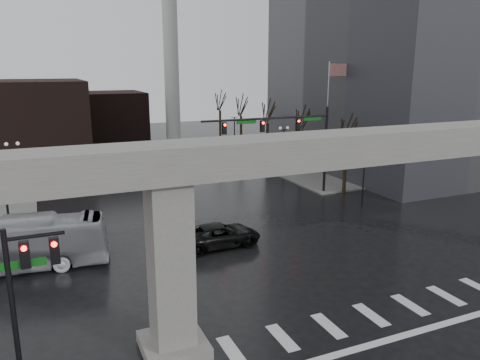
{
  "coord_description": "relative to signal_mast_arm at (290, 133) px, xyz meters",
  "views": [
    {
      "loc": [
        -11.37,
        -16.94,
        11.52
      ],
      "look_at": [
        0.16,
        9.49,
        4.5
      ],
      "focal_mm": 35.0,
      "sensor_mm": 36.0,
      "label": 1
    }
  ],
  "objects": [
    {
      "name": "lamp_right_2",
      "position": [
        4.51,
        23.2,
        -2.36
      ],
      "size": [
        1.22,
        0.32,
        5.11
      ],
      "color": "black",
      "rests_on": "ground"
    },
    {
      "name": "building_far_left",
      "position": [
        -22.99,
        23.2,
        -0.83
      ],
      "size": [
        16.0,
        14.0,
        10.0
      ],
      "primitive_type": "cube",
      "color": "black",
      "rests_on": "ground"
    },
    {
      "name": "tree_right_0",
      "position": [
        5.54,
        -0.78,
        -3.04
      ],
      "size": [
        1.09,
        1.58,
        7.5
      ],
      "color": "black",
      "rests_on": "ground"
    },
    {
      "name": "tree_right_4",
      "position": [
        5.54,
        31.22,
        -2.79
      ],
      "size": [
        1.12,
        1.69,
        8.19
      ],
      "color": "black",
      "rests_on": "ground"
    },
    {
      "name": "pickup_truck",
      "position": [
        -10.05,
        -8.71,
        -5.07
      ],
      "size": [
        5.54,
        2.64,
        1.53
      ],
      "primitive_type": "imported",
      "rotation": [
        0.0,
        0.0,
        1.59
      ],
      "color": "black",
      "rests_on": "ground"
    },
    {
      "name": "far_car",
      "position": [
        -9.14,
        5.07,
        -5.13
      ],
      "size": [
        2.33,
        4.31,
        1.39
      ],
      "primitive_type": "imported",
      "rotation": [
        0.0,
        0.0,
        -0.18
      ],
      "color": "black",
      "rests_on": "ground"
    },
    {
      "name": "lamp_right_0",
      "position": [
        4.51,
        -4.8,
        -2.36
      ],
      "size": [
        1.22,
        0.32,
        5.11
      ],
      "color": "black",
      "rests_on": "ground"
    },
    {
      "name": "lamp_left_2",
      "position": [
        -22.49,
        23.2,
        -2.36
      ],
      "size": [
        1.22,
        0.32,
        5.11
      ],
      "color": "black",
      "rests_on": "ground"
    },
    {
      "name": "city_bus",
      "position": [
        -22.49,
        -7.27,
        -4.29
      ],
      "size": [
        11.29,
        4.25,
        3.07
      ],
      "primitive_type": "imported",
      "rotation": [
        0.0,
        0.0,
        1.42
      ],
      "color": "silver",
      "rests_on": "ground"
    },
    {
      "name": "building_far_mid",
      "position": [
        -10.99,
        33.2,
        -1.83
      ],
      "size": [
        10.0,
        10.0,
        8.0
      ],
      "primitive_type": "cube",
      "color": "black",
      "rests_on": "ground"
    },
    {
      "name": "signal_left_pole",
      "position": [
        -21.24,
        -18.3,
        -1.76
      ],
      "size": [
        2.3,
        0.3,
        6.0
      ],
      "color": "black",
      "rests_on": "ground"
    },
    {
      "name": "signal_mast_arm",
      "position": [
        0.0,
        0.0,
        0.0
      ],
      "size": [
        12.12,
        0.43,
        8.0
      ],
      "color": "black",
      "rests_on": "ground"
    },
    {
      "name": "lamp_left_0",
      "position": [
        -22.49,
        -4.8,
        -2.36
      ],
      "size": [
        1.22,
        0.32,
        5.11
      ],
      "color": "black",
      "rests_on": "ground"
    },
    {
      "name": "elevated_guideway",
      "position": [
        -7.73,
        -18.8,
        1.05
      ],
      "size": [
        48.0,
        2.6,
        8.7
      ],
      "color": "#999590",
      "rests_on": "ground"
    },
    {
      "name": "tree_right_2",
      "position": [
        5.54,
        15.22,
        -2.91
      ],
      "size": [
        1.1,
        1.63,
        7.85
      ],
      "color": "black",
      "rests_on": "ground"
    },
    {
      "name": "tree_right_3",
      "position": [
        5.54,
        23.22,
        -2.85
      ],
      "size": [
        1.11,
        1.66,
        8.02
      ],
      "color": "black",
      "rests_on": "ground"
    },
    {
      "name": "tree_right_1",
      "position": [
        5.54,
        7.22,
        -2.98
      ],
      "size": [
        1.09,
        1.61,
        7.67
      ],
      "color": "black",
      "rests_on": "ground"
    },
    {
      "name": "lamp_right_1",
      "position": [
        4.51,
        9.2,
        -2.36
      ],
      "size": [
        1.22,
        0.32,
        5.11
      ],
      "color": "black",
      "rests_on": "ground"
    },
    {
      "name": "lamp_left_1",
      "position": [
        -22.49,
        9.2,
        -2.36
      ],
      "size": [
        1.22,
        0.32,
        5.11
      ],
      "color": "black",
      "rests_on": "ground"
    },
    {
      "name": "sidewalk_ne",
      "position": [
        17.01,
        17.2,
        -5.75
      ],
      "size": [
        28.0,
        36.0,
        0.15
      ],
      "primitive_type": "cube",
      "color": "slate",
      "rests_on": "ground"
    },
    {
      "name": "ground",
      "position": [
        -8.99,
        -18.8,
        -5.83
      ],
      "size": [
        160.0,
        160.0,
        0.0
      ],
      "primitive_type": "plane",
      "color": "black",
      "rests_on": "ground"
    },
    {
      "name": "smokestack",
      "position": [
        -2.99,
        27.2,
        7.52
      ],
      "size": [
        3.6,
        3.6,
        30.0
      ],
      "color": "silver",
      "rests_on": "ground"
    },
    {
      "name": "flagpole_assembly",
      "position": [
        6.3,
        3.2,
        1.7
      ],
      "size": [
        2.06,
        0.12,
        12.0
      ],
      "color": "silver",
      "rests_on": "ground"
    }
  ]
}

